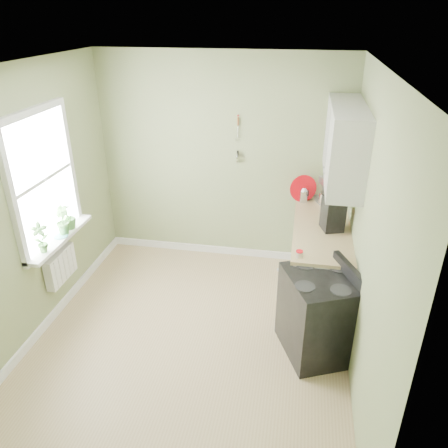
% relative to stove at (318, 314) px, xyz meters
% --- Properties ---
extents(floor, '(3.20, 3.60, 0.02)m').
position_rel_stove_xyz_m(floor, '(-1.28, -0.05, -0.45)').
color(floor, '#A18459').
rests_on(floor, ground).
extents(ceiling, '(3.20, 3.60, 0.02)m').
position_rel_stove_xyz_m(ceiling, '(-1.28, -0.05, 2.27)').
color(ceiling, white).
rests_on(ceiling, wall_back).
extents(wall_back, '(3.20, 0.02, 2.70)m').
position_rel_stove_xyz_m(wall_back, '(-1.28, 1.76, 0.91)').
color(wall_back, gray).
rests_on(wall_back, floor).
extents(wall_left, '(0.02, 3.60, 2.70)m').
position_rel_stove_xyz_m(wall_left, '(-2.89, -0.05, 0.91)').
color(wall_left, gray).
rests_on(wall_left, floor).
extents(wall_right, '(0.02, 3.60, 2.70)m').
position_rel_stove_xyz_m(wall_right, '(0.33, -0.05, 0.91)').
color(wall_right, gray).
rests_on(wall_right, floor).
extents(base_cabinets, '(0.60, 1.60, 0.87)m').
position_rel_stove_xyz_m(base_cabinets, '(0.02, 0.95, -0.00)').
color(base_cabinets, silver).
rests_on(base_cabinets, floor).
extents(countertop, '(0.64, 1.60, 0.04)m').
position_rel_stove_xyz_m(countertop, '(0.01, 0.95, 0.45)').
color(countertop, tan).
rests_on(countertop, base_cabinets).
extents(upper_cabinets, '(0.35, 1.40, 0.80)m').
position_rel_stove_xyz_m(upper_cabinets, '(0.15, 1.05, 1.41)').
color(upper_cabinets, silver).
rests_on(upper_cabinets, wall_right).
extents(window, '(0.06, 1.14, 1.44)m').
position_rel_stove_xyz_m(window, '(-2.86, 0.25, 1.11)').
color(window, white).
rests_on(window, wall_left).
extents(window_sill, '(0.18, 1.14, 0.04)m').
position_rel_stove_xyz_m(window_sill, '(-2.79, 0.25, 0.44)').
color(window_sill, white).
rests_on(window_sill, wall_left).
extents(radiator, '(0.12, 0.50, 0.35)m').
position_rel_stove_xyz_m(radiator, '(-2.82, 0.20, 0.11)').
color(radiator, white).
rests_on(radiator, wall_left).
extents(wall_utensils, '(0.02, 0.14, 0.58)m').
position_rel_stove_xyz_m(wall_utensils, '(-1.08, 1.73, 1.12)').
color(wall_utensils, tan).
rests_on(wall_utensils, wall_back).
extents(stove, '(0.87, 0.89, 0.98)m').
position_rel_stove_xyz_m(stove, '(0.00, 0.00, 0.00)').
color(stove, black).
rests_on(stove, floor).
extents(stand_mixer, '(0.28, 0.34, 0.37)m').
position_rel_stove_xyz_m(stand_mixer, '(0.05, 1.69, 0.63)').
color(stand_mixer, '#B2B2B7').
rests_on(stand_mixer, countertop).
extents(kettle, '(0.19, 0.11, 0.19)m').
position_rel_stove_xyz_m(kettle, '(-0.22, 1.66, 0.57)').
color(kettle, silver).
rests_on(kettle, countertop).
extents(coffee_maker, '(0.27, 0.29, 0.37)m').
position_rel_stove_xyz_m(coffee_maker, '(0.11, 0.94, 0.65)').
color(coffee_maker, black).
rests_on(coffee_maker, countertop).
extents(red_tray, '(0.34, 0.18, 0.35)m').
position_rel_stove_xyz_m(red_tray, '(-0.23, 1.67, 0.64)').
color(red_tray, red).
rests_on(red_tray, countertop).
extents(jar, '(0.07, 0.07, 0.08)m').
position_rel_stove_xyz_m(jar, '(-0.23, 0.25, 0.51)').
color(jar, beige).
rests_on(jar, countertop).
extents(plant_a, '(0.21, 0.20, 0.33)m').
position_rel_stove_xyz_m(plant_a, '(-2.78, -0.09, 0.62)').
color(plant_a, '#417333').
rests_on(plant_a, window_sill).
extents(plant_b, '(0.23, 0.22, 0.32)m').
position_rel_stove_xyz_m(plant_b, '(-2.78, 0.32, 0.62)').
color(plant_b, '#417333').
rests_on(plant_b, window_sill).
extents(plant_c, '(0.22, 0.22, 0.30)m').
position_rel_stove_xyz_m(plant_c, '(-2.78, 0.45, 0.61)').
color(plant_c, '#417333').
rests_on(plant_c, window_sill).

